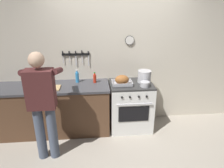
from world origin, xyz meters
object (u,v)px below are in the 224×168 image
object	(u,v)px
person_cook	(42,101)
saucepan	(145,84)
bottle_hot_sauce	(95,78)
stock_pot	(144,76)
stove	(130,106)
bottle_dish_soap	(77,77)
roasting_pan	(122,81)
cutting_board	(49,88)
bottle_wine_red	(40,79)

from	to	relation	value
person_cook	saucepan	xyz separation A→B (m)	(1.61, 0.52, -0.01)
person_cook	bottle_hot_sauce	distance (m)	1.09
stock_pot	bottle_hot_sauce	xyz separation A→B (m)	(-0.89, 0.06, -0.03)
stove	bottle_dish_soap	xyz separation A→B (m)	(-0.96, 0.16, 0.55)
person_cook	saucepan	size ratio (longest dim) A/B	10.19
person_cook	bottle_dish_soap	world-z (taller)	person_cook
roasting_pan	saucepan	distance (m)	0.40
stove	bottle_hot_sauce	size ratio (longest dim) A/B	4.60
stove	saucepan	distance (m)	0.56
stove	stock_pot	bearing A→B (deg)	11.25
cutting_board	stock_pot	bearing A→B (deg)	5.41
stove	bottle_wine_red	distance (m)	1.69
stove	bottle_hot_sauce	bearing A→B (deg)	170.69
stock_pot	bottle_dish_soap	bearing A→B (deg)	174.93
cutting_board	bottle_dish_soap	distance (m)	0.53
stove	roasting_pan	bearing A→B (deg)	-164.24
roasting_pan	bottle_dish_soap	xyz separation A→B (m)	(-0.79, 0.21, 0.02)
stove	bottle_wine_red	xyz separation A→B (m)	(-1.59, 0.04, 0.58)
cutting_board	bottle_wine_red	xyz separation A→B (m)	(-0.17, 0.15, 0.12)
stock_pot	bottle_dish_soap	distance (m)	1.21
stock_pot	saucepan	xyz separation A→B (m)	(-0.04, -0.22, -0.06)
cutting_board	bottle_dish_soap	bearing A→B (deg)	30.23
stove	person_cook	size ratio (longest dim) A/B	0.54
roasting_pan	bottle_hot_sauce	size ratio (longest dim) A/B	1.80
saucepan	bottle_hot_sauce	bearing A→B (deg)	162.27
cutting_board	bottle_wine_red	size ratio (longest dim) A/B	1.20
person_cook	bottle_wine_red	bearing A→B (deg)	5.60
bottle_dish_soap	bottle_hot_sauce	world-z (taller)	bottle_dish_soap
saucepan	roasting_pan	bearing A→B (deg)	162.93
stock_pot	bottle_wine_red	size ratio (longest dim) A/B	0.80
cutting_board	stove	bearing A→B (deg)	4.39
bottle_wine_red	stove	bearing A→B (deg)	-1.45
stove	cutting_board	size ratio (longest dim) A/B	2.50
stock_pot	bottle_wine_red	distance (m)	1.83
cutting_board	bottle_dish_soap	world-z (taller)	bottle_dish_soap
cutting_board	bottle_hot_sauce	world-z (taller)	bottle_hot_sauce
roasting_pan	cutting_board	size ratio (longest dim) A/B	0.98
person_cook	bottle_hot_sauce	world-z (taller)	person_cook
bottle_wine_red	bottle_hot_sauce	distance (m)	0.94
roasting_pan	bottle_dish_soap	size ratio (longest dim) A/B	1.49
stove	cutting_board	world-z (taller)	cutting_board
bottle_wine_red	bottle_hot_sauce	xyz separation A→B (m)	(0.94, 0.07, -0.04)
stove	stock_pot	size ratio (longest dim) A/B	3.73
stock_pot	bottle_hot_sauce	bearing A→B (deg)	176.32
roasting_pan	bottle_hot_sauce	distance (m)	0.50
stock_pot	cutting_board	size ratio (longest dim) A/B	0.67
stock_pot	bottle_dish_soap	size ratio (longest dim) A/B	1.02
roasting_pan	cutting_board	world-z (taller)	roasting_pan
person_cook	cutting_board	bearing A→B (deg)	-6.95
bottle_hot_sauce	stock_pot	bearing A→B (deg)	-3.68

